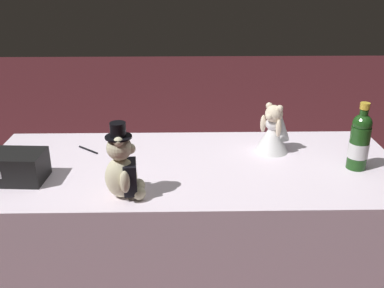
% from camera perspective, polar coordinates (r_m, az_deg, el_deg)
% --- Properties ---
extents(reception_table, '(1.86, 0.80, 0.73)m').
position_cam_1_polar(reception_table, '(2.16, -0.00, -11.42)').
color(reception_table, white).
rests_on(reception_table, ground_plane).
extents(teddy_bear_groom, '(0.15, 0.16, 0.30)m').
position_cam_1_polar(teddy_bear_groom, '(1.69, -8.83, -3.18)').
color(teddy_bear_groom, beige).
rests_on(teddy_bear_groom, reception_table).
extents(teddy_bear_bride, '(0.20, 0.20, 0.24)m').
position_cam_1_polar(teddy_bear_bride, '(2.12, 10.53, 1.81)').
color(teddy_bear_bride, white).
rests_on(teddy_bear_bride, reception_table).
extents(champagne_bottle, '(0.09, 0.09, 0.30)m').
position_cam_1_polar(champagne_bottle, '(2.03, 20.75, 0.37)').
color(champagne_bottle, '#1B4717').
rests_on(champagne_bottle, reception_table).
extents(signing_pen, '(0.11, 0.10, 0.01)m').
position_cam_1_polar(signing_pen, '(2.18, -13.28, -0.70)').
color(signing_pen, black).
rests_on(signing_pen, reception_table).
extents(gift_case_black, '(0.35, 0.18, 0.12)m').
position_cam_1_polar(gift_case_black, '(1.98, -23.19, -2.67)').
color(gift_case_black, black).
rests_on(gift_case_black, reception_table).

